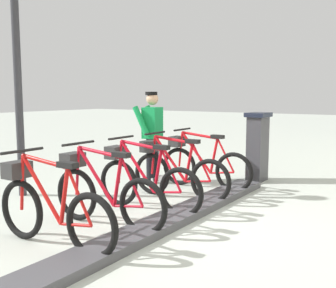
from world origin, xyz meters
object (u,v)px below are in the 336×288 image
(bike_docked_2, at_px, (144,180))
(worker_near_rack, at_px, (152,133))
(bike_docked_3, at_px, (103,192))
(lamp_post, at_px, (16,46))
(payment_kiosk, at_px, (257,146))
(bike_docked_4, at_px, (49,207))
(bike_docked_1, at_px, (176,171))
(bike_docked_0, at_px, (202,163))

(bike_docked_2, bearing_deg, worker_near_rack, -57.36)
(bike_docked_3, relative_size, lamp_post, 0.49)
(bike_docked_2, xyz_separation_m, lamp_post, (2.13, 0.42, 1.92))
(worker_near_rack, relative_size, lamp_post, 0.47)
(payment_kiosk, height_order, lamp_post, lamp_post)
(payment_kiosk, xyz_separation_m, bike_docked_4, (0.57, 4.37, -0.24))
(worker_near_rack, bearing_deg, bike_docked_2, 122.64)
(bike_docked_1, height_order, bike_docked_3, same)
(bike_docked_0, relative_size, bike_docked_1, 1.00)
(payment_kiosk, xyz_separation_m, bike_docked_2, (0.57, 2.74, -0.24))
(bike_docked_0, height_order, worker_near_rack, worker_near_rack)
(bike_docked_3, xyz_separation_m, worker_near_rack, (1.00, -2.38, 0.48))
(bike_docked_2, relative_size, bike_docked_4, 1.00)
(bike_docked_2, height_order, worker_near_rack, worker_near_rack)
(bike_docked_2, distance_m, lamp_post, 2.90)
(payment_kiosk, height_order, worker_near_rack, worker_near_rack)
(bike_docked_4, bearing_deg, bike_docked_0, -90.00)
(bike_docked_2, xyz_separation_m, bike_docked_4, (0.00, 1.64, 0.00))
(bike_docked_1, xyz_separation_m, bike_docked_3, (0.00, 1.64, 0.00))
(bike_docked_4, height_order, lamp_post, lamp_post)
(bike_docked_2, bearing_deg, lamp_post, 11.02)
(bike_docked_0, xyz_separation_m, bike_docked_4, (0.00, 3.28, 0.00))
(bike_docked_0, xyz_separation_m, lamp_post, (2.13, 2.05, 1.92))
(payment_kiosk, relative_size, worker_near_rack, 0.77)
(bike_docked_2, relative_size, worker_near_rack, 1.04)
(bike_docked_0, bearing_deg, worker_near_rack, 4.73)
(bike_docked_3, bearing_deg, bike_docked_2, -90.00)
(bike_docked_2, height_order, bike_docked_4, same)
(bike_docked_0, height_order, bike_docked_3, same)
(bike_docked_0, height_order, lamp_post, lamp_post)
(payment_kiosk, xyz_separation_m, bike_docked_1, (0.57, 1.92, -0.24))
(payment_kiosk, relative_size, bike_docked_1, 0.74)
(bike_docked_1, distance_m, bike_docked_4, 2.46)
(lamp_post, bearing_deg, worker_near_rack, -119.97)
(bike_docked_0, relative_size, lamp_post, 0.49)
(bike_docked_1, bearing_deg, bike_docked_0, -90.00)
(bike_docked_2, bearing_deg, bike_docked_4, 90.00)
(bike_docked_1, distance_m, bike_docked_2, 0.82)
(payment_kiosk, bearing_deg, bike_docked_4, 82.55)
(bike_docked_4, bearing_deg, worker_near_rack, -72.67)
(payment_kiosk, distance_m, worker_near_rack, 1.98)
(bike_docked_0, xyz_separation_m, bike_docked_2, (0.00, 1.64, 0.00))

